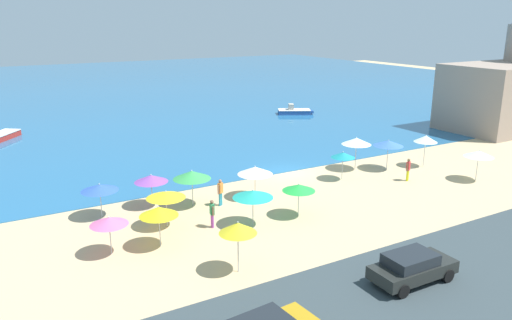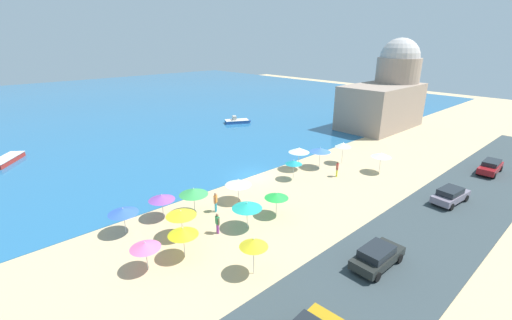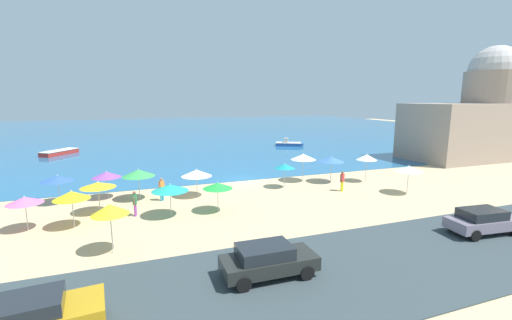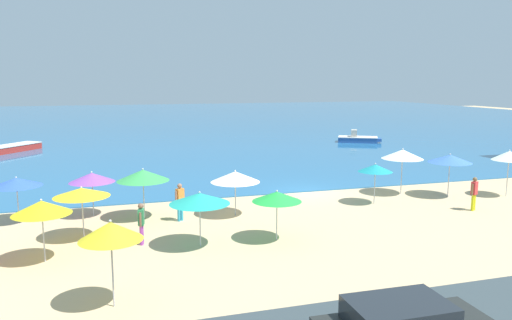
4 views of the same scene
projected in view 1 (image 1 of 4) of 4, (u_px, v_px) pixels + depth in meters
The scene contains 23 objects.
ground_plane at pixel (287, 172), 39.93m from camera, with size 160.00×160.00×0.00m, color tan.
sea at pixel (111, 90), 85.69m from camera, with size 150.00×110.00×0.05m, color #256495.
coastal_road at pixel (486, 265), 24.94m from camera, with size 80.00×8.00×0.06m, color #333F43.
beach_umbrella_0 at pixel (299, 188), 30.66m from camera, with size 2.05×2.05×2.13m.
beach_umbrella_1 at pixel (151, 179), 32.20m from camera, with size 2.19×2.19×2.22m.
beach_umbrella_2 at pixel (238, 228), 23.69m from camera, with size 1.85×1.85×2.64m.
beach_umbrella_3 at pixel (255, 171), 33.84m from camera, with size 2.41×2.41×2.26m.
beach_umbrella_4 at pixel (479, 154), 37.40m from camera, with size 2.18×2.18×2.39m.
beach_umbrella_5 at pixel (159, 211), 26.40m from camera, with size 2.09×2.09×2.36m.
beach_umbrella_6 at pixel (166, 195), 29.00m from camera, with size 2.30×2.30×2.25m.
beach_umbrella_7 at pixel (192, 175), 32.27m from camera, with size 2.47×2.47×2.46m.
beach_umbrella_8 at pixel (343, 155), 37.64m from camera, with size 1.83×1.83×2.21m.
beach_umbrella_9 at pixel (426, 139), 40.88m from camera, with size 1.89×1.89×2.69m.
beach_umbrella_10 at pixel (356, 141), 40.10m from camera, with size 2.37×2.37×2.69m.
beach_umbrella_11 at pixel (100, 188), 30.47m from camera, with size 2.28×2.28×2.18m.
beach_umbrella_12 at pixel (388, 143), 40.15m from camera, with size 2.41×2.41×2.47m.
beach_umbrella_13 at pixel (109, 221), 25.60m from camera, with size 1.98×1.98×2.13m.
beach_umbrella_14 at pixel (253, 194), 29.21m from camera, with size 2.41×2.41×2.26m.
bather_0 at pixel (212, 212), 29.20m from camera, with size 0.28×0.56×1.71m.
bather_1 at pixel (408, 168), 37.60m from camera, with size 0.52×0.36×1.73m.
bather_2 at pixel (220, 191), 32.60m from camera, with size 0.49×0.38×1.80m.
parked_car_0 at pixel (412, 267), 23.06m from camera, with size 4.20×1.96×1.44m.
skiff_nearshore at pixel (294, 111), 63.66m from camera, with size 4.60×3.56×1.31m.
Camera 1 is at (-21.26, -31.73, 11.92)m, focal length 35.00 mm.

